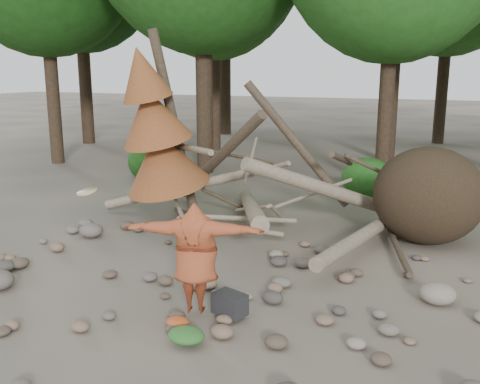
% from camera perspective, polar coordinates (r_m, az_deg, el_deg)
% --- Properties ---
extents(ground, '(120.00, 120.00, 0.00)m').
position_cam_1_polar(ground, '(8.26, -1.96, -11.91)').
color(ground, '#514C44').
rests_on(ground, ground).
extents(deadfall_pile, '(8.55, 5.24, 3.30)m').
position_cam_1_polar(deadfall_pile, '(11.37, 16.50, -0.38)').
color(deadfall_pile, '#332619').
rests_on(deadfall_pile, ground).
extents(dead_conifer, '(2.06, 2.16, 4.35)m').
position_cam_1_polar(dead_conifer, '(12.02, -8.85, 6.32)').
color(dead_conifer, '#4C3F30').
rests_on(dead_conifer, ground).
extents(bush_left, '(1.80, 1.80, 1.44)m').
position_cam_1_polar(bush_left, '(16.68, -8.81, 3.32)').
color(bush_left, '#1B4C14').
rests_on(bush_left, ground).
extents(bush_mid, '(1.40, 1.40, 1.12)m').
position_cam_1_polar(bush_mid, '(15.07, 13.39, 1.47)').
color(bush_mid, '#24611C').
rests_on(bush_mid, ground).
extents(frisbee_thrower, '(2.78, 1.04, 1.73)m').
position_cam_1_polar(frisbee_thrower, '(7.60, -4.79, -7.00)').
color(frisbee_thrower, '#984122').
rests_on(frisbee_thrower, ground).
extents(backpack, '(0.54, 0.44, 0.31)m').
position_cam_1_polar(backpack, '(7.79, -1.09, -12.22)').
color(backpack, black).
rests_on(backpack, ground).
extents(cloth_green, '(0.49, 0.41, 0.18)m').
position_cam_1_polar(cloth_green, '(7.15, -5.76, -15.33)').
color(cloth_green, '#2D6227').
rests_on(cloth_green, ground).
extents(cloth_orange, '(0.33, 0.27, 0.12)m').
position_cam_1_polar(cloth_orange, '(7.56, -6.66, -13.93)').
color(cloth_orange, '#B4481E').
rests_on(cloth_orange, ground).
extents(boulder_mid_right, '(0.55, 0.49, 0.33)m').
position_cam_1_polar(boulder_mid_right, '(8.74, 20.31, -10.11)').
color(boulder_mid_right, gray).
rests_on(boulder_mid_right, ground).
extents(boulder_mid_left, '(0.51, 0.46, 0.30)m').
position_cam_1_polar(boulder_mid_left, '(11.74, -15.61, -3.95)').
color(boulder_mid_left, '#655D55').
rests_on(boulder_mid_left, ground).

